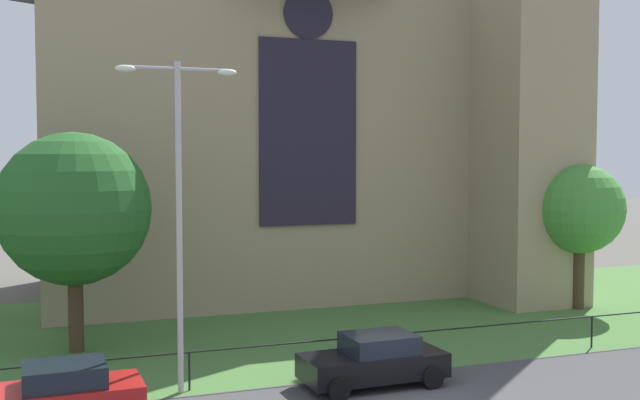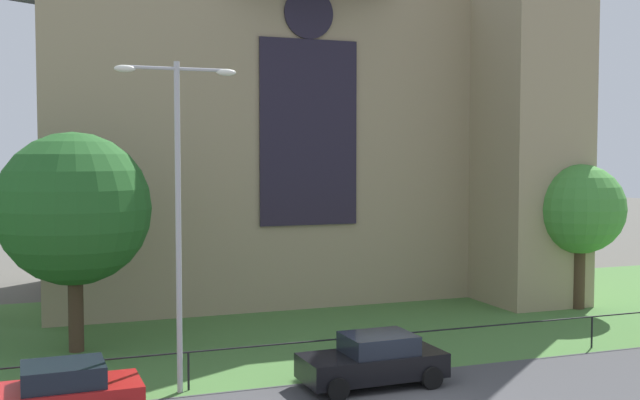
# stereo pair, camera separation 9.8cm
# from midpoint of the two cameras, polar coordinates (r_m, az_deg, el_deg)

# --- Properties ---
(ground) EXTENTS (160.00, 160.00, 0.00)m
(ground) POSITION_cam_midpoint_polar(r_m,az_deg,el_deg) (31.13, -2.60, -9.12)
(ground) COLOR #56544C
(grass_verge) EXTENTS (120.00, 20.00, 0.01)m
(grass_verge) POSITION_cam_midpoint_polar(r_m,az_deg,el_deg) (29.28, -1.39, -9.91)
(grass_verge) COLOR #477538
(grass_verge) RESTS_ON ground
(church_building) EXTENTS (23.20, 16.20, 26.00)m
(church_building) POSITION_cam_midpoint_polar(r_m,az_deg,el_deg) (38.67, -2.55, 8.60)
(church_building) COLOR tan
(church_building) RESTS_ON ground
(iron_railing) EXTENTS (28.27, 0.07, 1.13)m
(iron_railing) POSITION_cam_midpoint_polar(r_m,az_deg,el_deg) (24.78, 6.67, -10.10)
(iron_railing) COLOR black
(iron_railing) RESTS_ON ground
(tree_left_near) EXTENTS (5.21, 5.21, 7.52)m
(tree_left_near) POSITION_cam_midpoint_polar(r_m,az_deg,el_deg) (27.23, -17.95, -0.66)
(tree_left_near) COLOR #423021
(tree_left_near) RESTS_ON ground
(tree_right_near) EXTENTS (3.92, 3.92, 6.35)m
(tree_right_near) POSITION_cam_midpoint_polar(r_m,az_deg,el_deg) (35.25, 18.65, -0.70)
(tree_right_near) COLOR #423021
(tree_right_near) RESTS_ON ground
(streetlamp_near) EXTENTS (3.37, 0.26, 9.31)m
(streetlamp_near) POSITION_cam_midpoint_polar(r_m,az_deg,el_deg) (21.70, -10.61, 0.94)
(streetlamp_near) COLOR #B2B2B7
(streetlamp_near) RESTS_ON ground
(parked_car_red) EXTENTS (4.24, 2.11, 1.51)m
(parked_car_red) POSITION_cam_midpoint_polar(r_m,az_deg,el_deg) (20.76, -19.06, -13.54)
(parked_car_red) COLOR #B21919
(parked_car_red) RESTS_ON ground
(parked_car_black) EXTENTS (4.25, 2.12, 1.51)m
(parked_car_black) POSITION_cam_midpoint_polar(r_m,az_deg,el_deg) (22.81, 3.96, -11.83)
(parked_car_black) COLOR black
(parked_car_black) RESTS_ON ground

